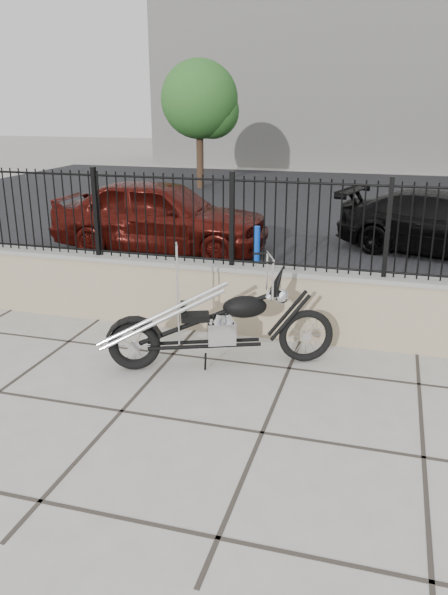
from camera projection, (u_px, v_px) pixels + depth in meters
ground_plane at (262, 433)px, 5.65m from camera, size 90.00×90.00×0.00m
parking_lot at (355, 212)px, 17.03m from camera, size 30.00×30.00×0.00m
retaining_wall at (303, 305)px, 7.77m from camera, size 14.00×0.36×0.96m
iron_fence at (307, 225)px, 7.42m from camera, size 14.00×0.08×1.20m
background_building at (381, 82)px, 28.49m from camera, size 22.00×6.00×8.00m
chopper_motorcycle at (217, 305)px, 6.85m from camera, size 2.59×1.41×1.56m
car_red at (161, 215)px, 12.28m from camera, size 4.60×1.88×1.56m
car_black at (446, 224)px, 12.06m from camera, size 4.78×2.96×1.29m
bollard_a at (257, 253)px, 10.40m from camera, size 0.15×0.15×0.98m
tree_left at (199, 96)px, 20.78m from camera, size 2.78×2.78×4.70m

